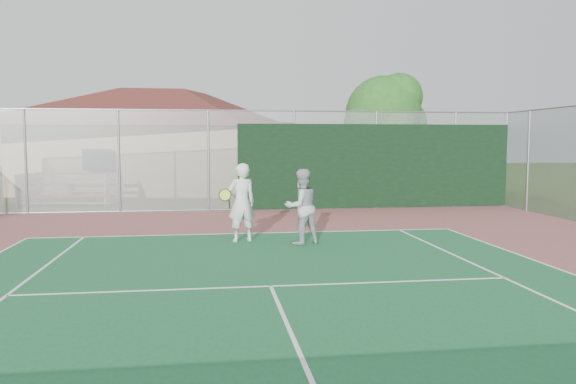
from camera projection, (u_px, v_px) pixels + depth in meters
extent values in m
cylinder|color=gray|center=(26.00, 162.00, 18.58)|extent=(0.08, 0.08, 3.50)
cylinder|color=gray|center=(119.00, 162.00, 19.00)|extent=(0.08, 0.08, 3.50)
cylinder|color=gray|center=(209.00, 161.00, 19.42)|extent=(0.08, 0.08, 3.50)
cylinder|color=gray|center=(294.00, 161.00, 19.83)|extent=(0.08, 0.08, 3.50)
cylinder|color=gray|center=(376.00, 160.00, 20.25)|extent=(0.08, 0.08, 3.50)
cylinder|color=gray|center=(455.00, 160.00, 20.67)|extent=(0.08, 0.08, 3.50)
cylinder|color=gray|center=(506.00, 160.00, 20.94)|extent=(0.08, 0.08, 3.50)
cylinder|color=gray|center=(237.00, 110.00, 19.40)|extent=(20.00, 0.05, 0.05)
cylinder|color=gray|center=(238.00, 209.00, 19.70)|extent=(20.00, 0.05, 0.05)
cube|color=#999EA0|center=(237.00, 161.00, 19.55)|extent=(20.00, 0.02, 3.50)
cube|color=black|center=(376.00, 166.00, 20.22)|extent=(10.00, 0.04, 3.00)
cylinder|color=gray|center=(528.00, 161.00, 19.46)|extent=(0.08, 0.08, 3.50)
cube|color=tan|center=(167.00, 159.00, 28.33)|extent=(13.68, 10.30, 3.11)
cube|color=brown|center=(166.00, 127.00, 28.19)|extent=(14.28, 10.90, 0.19)
pyramid|color=brown|center=(166.00, 91.00, 28.03)|extent=(15.05, 11.33, 1.87)
cube|color=black|center=(209.00, 172.00, 24.54)|extent=(0.93, 0.06, 2.18)
cube|color=#B04328|center=(69.00, 196.00, 20.97)|extent=(3.35, 0.90, 0.06)
cube|color=#B2B5BA|center=(67.00, 203.00, 20.72)|extent=(3.34, 0.87, 0.04)
cube|color=#B04328|center=(72.00, 185.00, 21.54)|extent=(3.35, 0.90, 0.06)
cube|color=#B2B5BA|center=(71.00, 191.00, 21.29)|extent=(3.34, 0.87, 0.04)
cube|color=#B04328|center=(76.00, 174.00, 22.11)|extent=(3.35, 0.90, 0.06)
cube|color=#B2B5BA|center=(74.00, 180.00, 21.86)|extent=(3.34, 0.87, 0.04)
cube|color=#B2B5BA|center=(30.00, 189.00, 21.34)|extent=(0.42, 1.99, 1.23)
cube|color=#B2B5BA|center=(114.00, 188.00, 21.77)|extent=(0.42, 1.99, 1.23)
cylinder|color=#352113|center=(383.00, 166.00, 24.05)|extent=(0.36, 0.36, 2.81)
sphere|color=#20571B|center=(383.00, 114.00, 23.86)|extent=(3.21, 3.21, 3.21)
sphere|color=#20571B|center=(401.00, 124.00, 24.31)|extent=(2.21, 2.21, 2.21)
sphere|color=#20571B|center=(368.00, 125.00, 23.39)|extent=(2.01, 2.01, 2.01)
sphere|color=#20571B|center=(395.00, 127.00, 23.05)|extent=(1.81, 1.81, 1.81)
sphere|color=#20571B|center=(371.00, 119.00, 24.62)|extent=(2.01, 2.01, 2.01)
sphere|color=#20571B|center=(399.00, 97.00, 23.68)|extent=(2.01, 2.01, 2.01)
imported|color=white|center=(242.00, 203.00, 13.42)|extent=(0.78, 0.61, 1.88)
imported|color=#B4B7B9|center=(301.00, 207.00, 13.06)|extent=(1.03, 0.93, 1.76)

